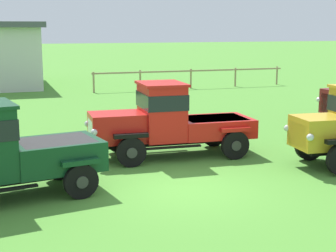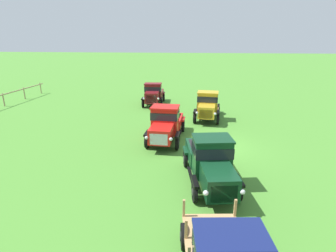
# 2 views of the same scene
# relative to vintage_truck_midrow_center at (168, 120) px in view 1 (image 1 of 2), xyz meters

# --- Properties ---
(ground_plane) EXTENTS (240.00, 240.00, 0.00)m
(ground_plane) POSITION_rel_vintage_truck_midrow_center_xyz_m (-0.72, -3.24, -1.15)
(ground_plane) COLOR #47842D
(paddock_fence) EXTENTS (13.32, 0.52, 1.29)m
(paddock_fence) POSITION_rel_vintage_truck_midrow_center_xyz_m (7.29, 16.86, -0.23)
(paddock_fence) COLOR #997F60
(paddock_fence) RESTS_ON ground
(vintage_truck_midrow_center) EXTENTS (5.24, 2.21, 2.33)m
(vintage_truck_midrow_center) POSITION_rel_vintage_truck_midrow_center_xyz_m (0.00, 0.00, 0.00)
(vintage_truck_midrow_center) COLOR black
(vintage_truck_midrow_center) RESTS_ON ground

